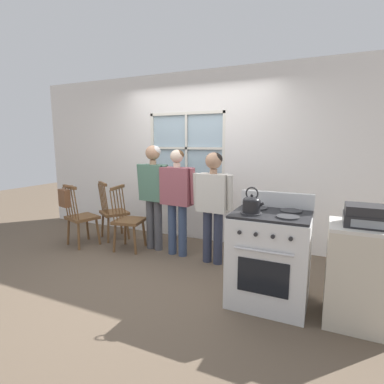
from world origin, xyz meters
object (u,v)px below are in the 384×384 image
object	(u,v)px
side_counter	(360,275)
person_elderly_left	(153,187)
chair_by_window	(81,218)
person_teen_center	(177,193)
person_adult_right	(213,197)
potted_plant	(188,178)
chair_near_wall	(128,221)
kettle	(252,204)
chair_center_cluster	(113,213)
stove	(270,257)
handbag	(65,198)
stereo	(366,216)

from	to	relation	value
side_counter	person_elderly_left	bearing A→B (deg)	161.91
chair_by_window	person_teen_center	bearing A→B (deg)	-152.16
person_teen_center	person_adult_right	world-z (taller)	person_teen_center
person_teen_center	potted_plant	distance (m)	0.76
person_elderly_left	chair_near_wall	bearing A→B (deg)	-147.39
chair_near_wall	potted_plant	size ratio (longest dim) A/B	3.45
kettle	potted_plant	bearing A→B (deg)	131.65
chair_center_cluster	stove	xyz separation A→B (m)	(2.74, -0.97, 0.03)
kettle	handbag	bearing A→B (deg)	171.95
handbag	person_elderly_left	bearing A→B (deg)	24.58
handbag	side_counter	distance (m)	3.87
person_teen_center	side_counter	distance (m)	2.39
chair_center_cluster	person_teen_center	distance (m)	1.41
person_elderly_left	stereo	bearing A→B (deg)	-11.94
chair_center_cluster	handbag	distance (m)	0.84
person_adult_right	person_teen_center	bearing A→B (deg)	178.38
stove	potted_plant	distance (m)	2.25
side_counter	person_teen_center	bearing A→B (deg)	160.33
handbag	side_counter	world-z (taller)	handbag
chair_by_window	person_teen_center	distance (m)	1.64
kettle	side_counter	world-z (taller)	kettle
person_adult_right	handbag	bearing A→B (deg)	-164.79
chair_by_window	handbag	size ratio (longest dim) A/B	3.13
chair_center_cluster	person_adult_right	distance (m)	1.95
person_elderly_left	kettle	size ratio (longest dim) A/B	6.30
stove	kettle	distance (m)	0.59
person_teen_center	handbag	bearing A→B (deg)	-159.04
kettle	potted_plant	size ratio (longest dim) A/B	0.89
side_counter	handbag	bearing A→B (deg)	175.35
chair_by_window	person_adult_right	world-z (taller)	person_adult_right
person_teen_center	stereo	size ratio (longest dim) A/B	4.41
chair_center_cluster	stove	distance (m)	2.91
person_adult_right	potted_plant	distance (m)	1.09
person_teen_center	stereo	world-z (taller)	person_teen_center
chair_near_wall	person_adult_right	distance (m)	1.42
handbag	stereo	size ratio (longest dim) A/B	0.90
person_adult_right	chair_near_wall	bearing A→B (deg)	-173.81
chair_by_window	stove	world-z (taller)	stove
stove	handbag	world-z (taller)	stove
person_elderly_left	side_counter	xyz separation A→B (m)	(2.64, -0.86, -0.50)
chair_near_wall	person_elderly_left	xyz separation A→B (m)	(0.35, 0.17, 0.51)
chair_center_cluster	person_adult_right	world-z (taller)	person_adult_right
person_teen_center	chair_near_wall	bearing A→B (deg)	-167.99
person_adult_right	person_elderly_left	bearing A→B (deg)	176.86
person_elderly_left	kettle	xyz separation A→B (m)	(1.68, -0.96, 0.07)
potted_plant	stereo	world-z (taller)	potted_plant
person_elderly_left	side_counter	bearing A→B (deg)	-11.53
handbag	potted_plant	bearing A→B (deg)	39.81
person_elderly_left	stereo	size ratio (longest dim) A/B	4.57
stove	stereo	distance (m)	0.94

